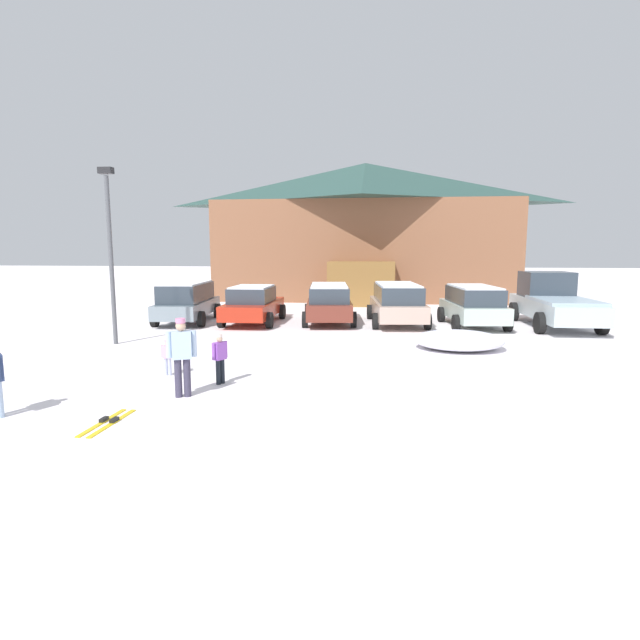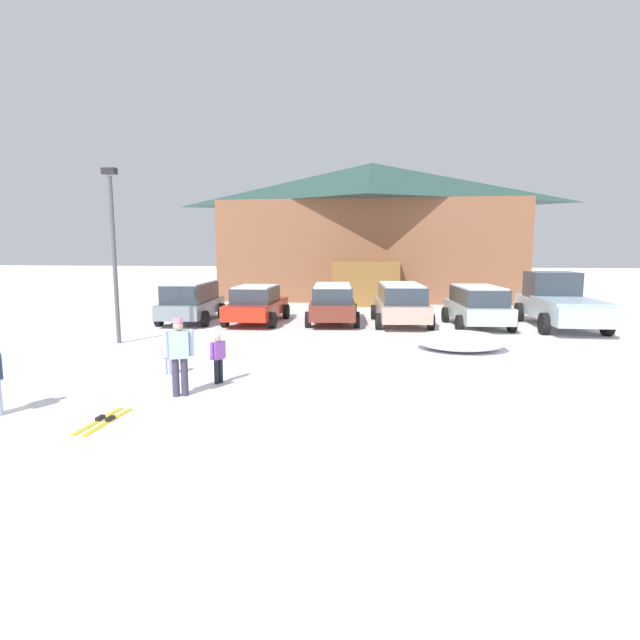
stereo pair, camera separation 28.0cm
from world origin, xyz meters
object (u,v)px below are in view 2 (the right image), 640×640
Objects in this scene: ski_lodge at (371,230)px; parked_silver_wagon at (477,305)px; plowed_snow_pile at (460,341)px; pair_of_skis at (104,420)px; parked_beige_suv at (401,302)px; pickup_truck at (558,302)px; lamp_post at (114,247)px; skier_child_in_purple_jacket at (218,355)px; parked_grey_wagon at (191,300)px; skier_child_in_pink_snowsuit at (167,355)px; skier_adult_in_blue_parka at (179,352)px; parked_red_sedan at (257,304)px; parked_maroon_van at (333,302)px.

parked_silver_wagon is (4.70, -12.38, -3.41)m from ski_lodge.
ski_lodge is 17.91m from plowed_snow_pile.
parked_beige_suv is at bearing 66.20° from pair_of_skis.
ski_lodge is at bearing 123.52° from pickup_truck.
parked_silver_wagon is at bearing 22.67° from lamp_post.
pickup_truck is 4.88× the size of skier_child_in_purple_jacket.
plowed_snow_pile is (10.52, -4.61, -0.63)m from parked_grey_wagon.
ski_lodge reaches higher than skier_child_in_pink_snowsuit.
lamp_post is (-15.48, -5.63, 2.16)m from pickup_truck.
skier_adult_in_blue_parka is 0.60× the size of plowed_snow_pile.
skier_child_in_pink_snowsuit is at bearing -101.14° from ski_lodge.
parked_silver_wagon is 14.97m from pair_of_skis.
skier_child_in_pink_snowsuit is at bearing -71.56° from parked_grey_wagon.
lamp_post reaches higher than parked_grey_wagon.
parked_red_sedan is 0.79× the size of lamp_post.
parked_maroon_van is 9.01m from pickup_truck.
parked_beige_suv reaches higher than parked_red_sedan.
parked_red_sedan is 1.60× the size of plowed_snow_pile.
ski_lodge is at bearing 66.53° from lamp_post.
pair_of_skis is at bearing -62.21° from lamp_post.
parked_silver_wagon is 0.74× the size of pickup_truck.
parked_maroon_van is at bearing -95.42° from ski_lodge.
pair_of_skis is 8.64m from lamp_post.
parked_beige_suv is at bearing 173.69° from parked_silver_wagon.
parked_silver_wagon is at bearing 45.02° from skier_child_in_pink_snowsuit.
parked_red_sedan is at bearing -177.17° from pickup_truck.
skier_adult_in_blue_parka is at bearing -100.27° from parked_maroon_van.
skier_adult_in_blue_parka is (-11.01, -11.06, -0.05)m from pickup_truck.
lamp_post is at bearing -95.70° from parked_grey_wagon.
parked_red_sedan is 8.96m from parked_silver_wagon.
plowed_snow_pile is at bearing -78.71° from ski_lodge.
parked_silver_wagon is at bearing 52.21° from skier_child_in_purple_jacket.
lamp_post is at bearing -160.02° from pickup_truck.
parked_maroon_van is at bearing 5.67° from parked_grey_wagon.
plowed_snow_pile reaches higher than pair_of_skis.
parked_red_sedan is at bearing 0.46° from parked_grey_wagon.
skier_adult_in_blue_parka is 2.03m from skier_child_in_pink_snowsuit.
parked_beige_suv reaches higher than skier_adult_in_blue_parka.
pickup_truck is (9.01, 0.03, 0.12)m from parked_maroon_van.
ski_lodge reaches higher than pair_of_skis.
parked_grey_wagon is 1.03× the size of parked_red_sedan.
skier_adult_in_blue_parka is at bearing 66.90° from pair_of_skis.
pickup_truck is 2.05× the size of plowed_snow_pile.
skier_child_in_pink_snowsuit is (-5.89, -9.22, -0.40)m from parked_beige_suv.
pair_of_skis is 0.53× the size of plowed_snow_pile.
skier_adult_in_blue_parka is at bearing -138.34° from plowed_snow_pile.
parked_red_sedan is 3.82× the size of skier_child_in_purple_jacket.
ski_lodge reaches higher than parked_maroon_van.
parked_maroon_van is 6.93m from plowed_snow_pile.
parked_red_sedan is 5.98m from parked_beige_suv.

